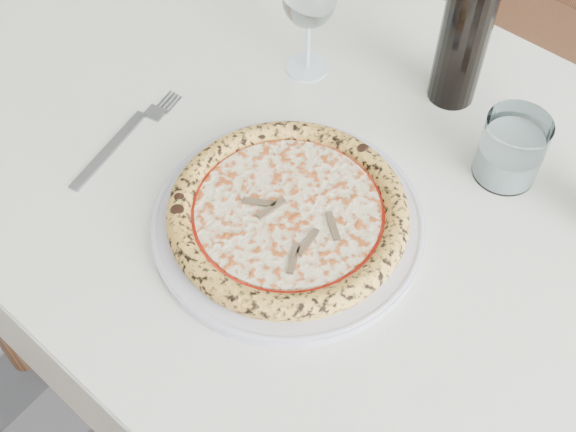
# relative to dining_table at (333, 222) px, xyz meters

# --- Properties ---
(dining_table) EXTENTS (1.37, 0.86, 0.76)m
(dining_table) POSITION_rel_dining_table_xyz_m (0.00, 0.00, 0.00)
(dining_table) COLOR brown
(dining_table) RESTS_ON floor
(plate) EXTENTS (0.33, 0.33, 0.02)m
(plate) POSITION_rel_dining_table_xyz_m (0.00, -0.10, 0.11)
(plate) COLOR silver
(plate) RESTS_ON dining_table
(pizza) EXTENTS (0.28, 0.28, 0.03)m
(pizza) POSITION_rel_dining_table_xyz_m (-0.00, -0.10, 0.12)
(pizza) COLOR #E4C459
(pizza) RESTS_ON plate
(fork) EXTENTS (0.04, 0.22, 0.00)m
(fork) POSITION_rel_dining_table_xyz_m (-0.26, -0.12, 0.10)
(fork) COLOR gray
(fork) RESTS_ON dining_table
(wine_glass) EXTENTS (0.07, 0.07, 0.16)m
(wine_glass) POSITION_rel_dining_table_xyz_m (-0.15, 0.14, 0.21)
(wine_glass) COLOR white
(wine_glass) RESTS_ON dining_table
(tumbler) EXTENTS (0.08, 0.08, 0.09)m
(tumbler) POSITION_rel_dining_table_xyz_m (0.16, 0.13, 0.14)
(tumbler) COLOR silver
(tumbler) RESTS_ON dining_table
(wine_bottle) EXTENTS (0.06, 0.06, 0.26)m
(wine_bottle) POSITION_rel_dining_table_xyz_m (0.04, 0.22, 0.21)
(wine_bottle) COLOR black
(wine_bottle) RESTS_ON dining_table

